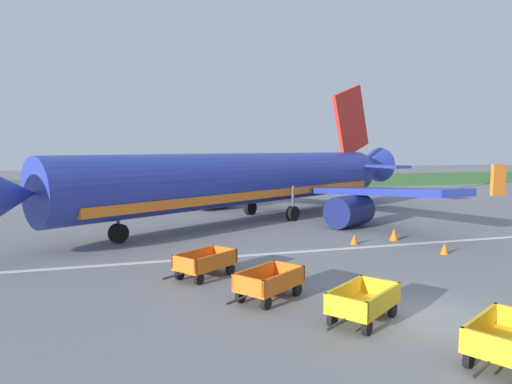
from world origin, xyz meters
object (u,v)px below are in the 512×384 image
baggage_cart_nearest (506,339)px  traffic_cone_by_carts (444,249)px  baggage_cart_fourth_in_row (205,263)px  baggage_cart_second_in_row (363,302)px  traffic_cone_mid_apron (394,234)px  baggage_cart_third_in_row (269,283)px  traffic_cone_near_plane (354,239)px  airplane (258,179)px

baggage_cart_nearest → traffic_cone_by_carts: 12.30m
baggage_cart_nearest → baggage_cart_fourth_in_row: (-5.82, 9.73, 0.00)m
baggage_cart_second_in_row → traffic_cone_mid_apron: (8.17, 10.71, -0.26)m
baggage_cart_third_in_row → traffic_cone_near_plane: size_ratio=5.94×
baggage_cart_second_in_row → baggage_cart_third_in_row: 3.54m
traffic_cone_near_plane → traffic_cone_mid_apron: (2.77, 0.32, 0.06)m
baggage_cart_fourth_in_row → traffic_cone_near_plane: size_ratio=5.93×
baggage_cart_second_in_row → traffic_cone_by_carts: baggage_cart_second_in_row is taller
traffic_cone_by_carts → traffic_cone_near_plane: bearing=132.5°
baggage_cart_second_in_row → traffic_cone_by_carts: size_ratio=5.91×
baggage_cart_third_in_row → traffic_cone_near_plane: 10.68m
traffic_cone_mid_apron → baggage_cart_third_in_row: bearing=-142.6°
airplane → baggage_cart_third_in_row: size_ratio=10.31×
baggage_cart_fourth_in_row → traffic_cone_mid_apron: 12.78m
baggage_cart_third_in_row → traffic_cone_mid_apron: size_ratio=4.87×
airplane → traffic_cone_mid_apron: 11.35m
airplane → traffic_cone_by_carts: airplane is taller
traffic_cone_near_plane → baggage_cart_nearest: bearing=-103.7°
baggage_cart_nearest → baggage_cart_second_in_row: bearing=120.1°
airplane → baggage_cart_fourth_in_row: airplane is taller
baggage_cart_third_in_row → traffic_cone_by_carts: size_ratio=5.90×
airplane → baggage_cart_second_in_row: airplane is taller
baggage_cart_fourth_in_row → traffic_cone_mid_apron: (11.98, 4.46, -0.26)m
traffic_cone_near_plane → traffic_cone_by_carts: 4.73m
airplane → baggage_cart_fourth_in_row: (-6.56, -14.05, -2.45)m
baggage_cart_fourth_in_row → baggage_cart_third_in_row: bearing=-63.9°
baggage_cart_nearest → baggage_cart_fourth_in_row: 11.34m
traffic_cone_near_plane → traffic_cone_mid_apron: bearing=6.5°
baggage_cart_nearest → baggage_cart_third_in_row: size_ratio=1.04×
baggage_cart_nearest → baggage_cart_third_in_row: 7.55m
baggage_cart_nearest → baggage_cart_second_in_row: same height
traffic_cone_mid_apron → traffic_cone_by_carts: bearing=-83.5°
baggage_cart_third_in_row → traffic_cone_by_carts: baggage_cart_third_in_row is taller
traffic_cone_near_plane → airplane: bearing=105.0°
traffic_cone_near_plane → baggage_cart_fourth_in_row: bearing=-155.8°
baggage_cart_third_in_row → baggage_cart_fourth_in_row: same height
baggage_cart_nearest → baggage_cart_second_in_row: size_ratio=1.04×
baggage_cart_second_in_row → traffic_cone_by_carts: (8.60, 6.91, -0.32)m
baggage_cart_fourth_in_row → traffic_cone_by_carts: baggage_cart_fourth_in_row is taller
traffic_cone_near_plane → traffic_cone_by_carts: size_ratio=0.99×
baggage_cart_fourth_in_row → traffic_cone_by_carts: (12.41, 0.66, -0.32)m
baggage_cart_fourth_in_row → traffic_cone_by_carts: bearing=3.0°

